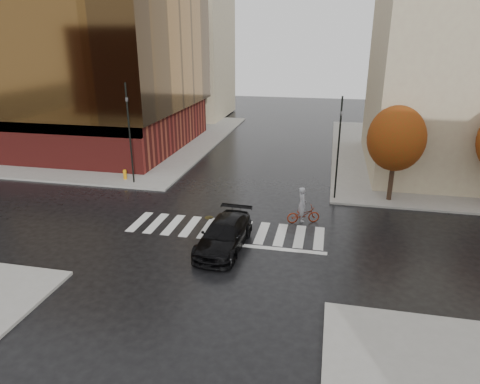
# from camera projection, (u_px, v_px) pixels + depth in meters

# --- Properties ---
(ground) EXTENTS (120.00, 120.00, 0.00)m
(ground) POSITION_uv_depth(u_px,v_px,m) (224.00, 233.00, 25.01)
(ground) COLOR black
(ground) RESTS_ON ground
(sidewalk_nw) EXTENTS (30.00, 30.00, 0.15)m
(sidewalk_nw) POSITION_uv_depth(u_px,v_px,m) (89.00, 137.00, 48.41)
(sidewalk_nw) COLOR gray
(sidewalk_nw) RESTS_ON ground
(crosswalk) EXTENTS (12.00, 3.00, 0.01)m
(crosswalk) POSITION_uv_depth(u_px,v_px,m) (226.00, 229.00, 25.46)
(crosswalk) COLOR silver
(crosswalk) RESTS_ON ground
(office_glass) EXTENTS (27.00, 19.00, 16.00)m
(office_glass) POSITION_uv_depth(u_px,v_px,m) (55.00, 63.00, 43.03)
(office_glass) COLOR maroon
(office_glass) RESTS_ON sidewalk_nw
(building_ne_tan) EXTENTS (16.00, 16.00, 18.00)m
(building_ne_tan) POSITION_uv_depth(u_px,v_px,m) (480.00, 59.00, 34.12)
(building_ne_tan) COLOR tan
(building_ne_tan) RESTS_ON sidewalk_ne
(building_nw_far) EXTENTS (14.00, 12.00, 20.00)m
(building_nw_far) POSITION_uv_depth(u_px,v_px,m) (176.00, 41.00, 58.66)
(building_nw_far) COLOR tan
(building_nw_far) RESTS_ON sidewalk_nw
(tree_ne_a) EXTENTS (3.80, 3.80, 6.50)m
(tree_ne_a) POSITION_uv_depth(u_px,v_px,m) (396.00, 139.00, 28.30)
(tree_ne_a) COLOR black
(tree_ne_a) RESTS_ON sidewalk_ne
(sedan) EXTENTS (2.47, 5.53, 1.58)m
(sedan) POSITION_uv_depth(u_px,v_px,m) (224.00, 235.00, 22.98)
(sedan) COLOR black
(sedan) RESTS_ON ground
(cyclist) EXTENTS (2.14, 1.33, 2.30)m
(cyclist) POSITION_uv_depth(u_px,v_px,m) (303.00, 211.00, 26.17)
(cyclist) COLOR maroon
(cyclist) RESTS_ON ground
(traffic_light_nw) EXTENTS (0.23, 0.22, 7.55)m
(traffic_light_nw) POSITION_uv_depth(u_px,v_px,m) (129.00, 127.00, 31.79)
(traffic_light_nw) COLOR black
(traffic_light_nw) RESTS_ON sidewalk_nw
(traffic_light_ne) EXTENTS (0.16, 0.19, 7.05)m
(traffic_light_ne) POSITION_uv_depth(u_px,v_px,m) (339.00, 142.00, 28.72)
(traffic_light_ne) COLOR black
(traffic_light_ne) RESTS_ON sidewalk_ne
(fire_hydrant) EXTENTS (0.28, 0.28, 0.80)m
(fire_hydrant) POSITION_uv_depth(u_px,v_px,m) (125.00, 174.00, 33.83)
(fire_hydrant) COLOR orange
(fire_hydrant) RESTS_ON sidewalk_nw
(manhole) EXTENTS (0.66, 0.66, 0.01)m
(manhole) POSITION_uv_depth(u_px,v_px,m) (209.00, 218.00, 27.13)
(manhole) COLOR #3D3516
(manhole) RESTS_ON ground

